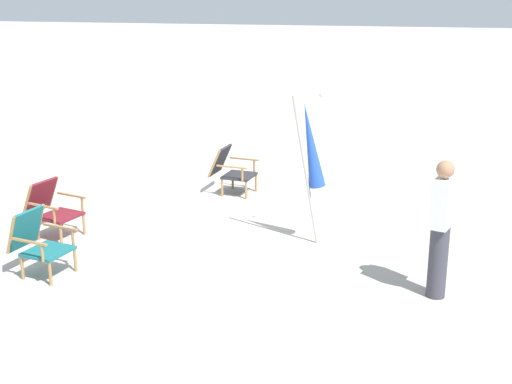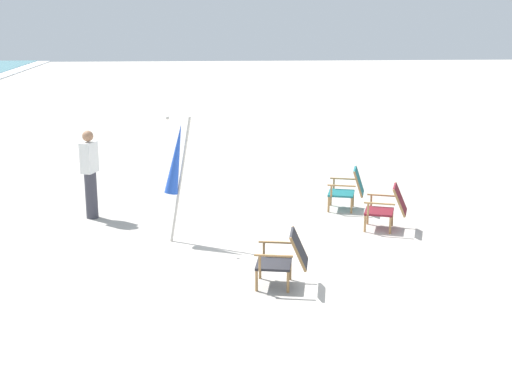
# 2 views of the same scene
# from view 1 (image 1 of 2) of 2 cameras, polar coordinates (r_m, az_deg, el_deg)

# --- Properties ---
(ground_plane) EXTENTS (80.00, 80.00, 0.00)m
(ground_plane) POSITION_cam_1_polar(r_m,az_deg,el_deg) (11.09, -5.72, -1.84)
(ground_plane) COLOR #B2AAA0
(beach_chair_front_left) EXTENTS (0.69, 0.80, 0.80)m
(beach_chair_front_left) POSITION_cam_1_polar(r_m,az_deg,el_deg) (12.02, -2.06, 1.88)
(beach_chair_front_left) COLOR #28282D
(beach_chair_front_left) RESTS_ON ground
(beach_chair_front_right) EXTENTS (0.76, 0.85, 0.80)m
(beach_chair_front_right) POSITION_cam_1_polar(r_m,az_deg,el_deg) (10.48, -16.07, -1.14)
(beach_chair_front_right) COLOR maroon
(beach_chair_front_right) RESTS_ON ground
(beach_chair_back_left) EXTENTS (0.72, 0.79, 0.82)m
(beach_chair_back_left) POSITION_cam_1_polar(r_m,az_deg,el_deg) (9.21, -17.06, -3.76)
(beach_chair_back_left) COLOR #196066
(beach_chair_back_left) RESTS_ON ground
(umbrella_furled_blue) EXTENTS (0.33, 0.50, 2.10)m
(umbrella_furled_blue) POSITION_cam_1_polar(r_m,az_deg,el_deg) (9.54, 4.40, 3.61)
(umbrella_furled_blue) COLOR #B7B2A8
(umbrella_furled_blue) RESTS_ON ground
(person_near_chairs) EXTENTS (0.39, 0.30, 1.63)m
(person_near_chairs) POSITION_cam_1_polar(r_m,az_deg,el_deg) (8.31, 14.55, -2.84)
(person_near_chairs) COLOR #383842
(person_near_chairs) RESTS_ON ground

